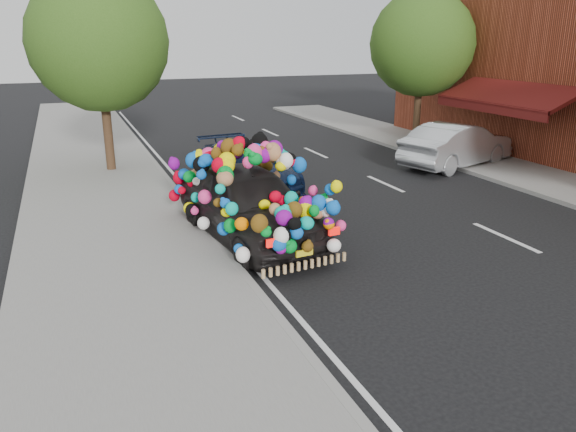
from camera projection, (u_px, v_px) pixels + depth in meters
ground at (359, 261)px, 10.94m from camera, size 100.00×100.00×0.00m
sidewalk at (133, 294)px, 9.40m from camera, size 4.00×60.00×0.12m
kerb at (244, 276)px, 10.09m from camera, size 0.15×60.00×0.13m
footpath_far at (557, 183)px, 16.46m from camera, size 3.00×40.00×0.12m
lane_markings at (505, 237)px, 12.20m from camera, size 6.00×50.00×0.01m
tree_near_sidewalk at (99, 41)px, 16.77m from camera, size 4.20×4.20×6.13m
tree_far_b at (422, 44)px, 21.41m from camera, size 4.00×4.00×5.90m
plush_art_car at (249, 187)px, 11.79m from camera, size 2.78×5.06×2.23m
navy_sedan at (248, 166)px, 15.98m from camera, size 2.27×4.58×1.28m
silver_hatchback at (457, 145)px, 18.61m from camera, size 4.69×2.84×1.46m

